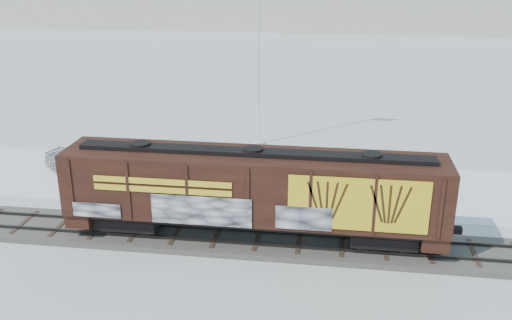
% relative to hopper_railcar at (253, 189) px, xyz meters
% --- Properties ---
extents(ground, '(500.00, 500.00, 0.00)m').
position_rel_hopper_railcar_xyz_m(ground, '(-1.79, 0.01, -2.84)').
color(ground, white).
rests_on(ground, ground).
extents(rail_track, '(50.00, 3.40, 0.43)m').
position_rel_hopper_railcar_xyz_m(rail_track, '(-1.79, 0.01, -2.69)').
color(rail_track, '#59544C').
rests_on(rail_track, ground).
extents(parking_strip, '(40.00, 8.00, 0.03)m').
position_rel_hopper_railcar_xyz_m(parking_strip, '(-1.79, 7.51, -2.82)').
color(parking_strip, white).
rests_on(parking_strip, ground).
extents(hopper_railcar, '(17.71, 3.06, 4.31)m').
position_rel_hopper_railcar_xyz_m(hopper_railcar, '(0.00, 0.00, 0.00)').
color(hopper_railcar, black).
rests_on(hopper_railcar, rail_track).
extents(flagpole, '(2.30, 0.90, 12.70)m').
position_rel_hopper_railcar_xyz_m(flagpole, '(-1.72, 15.03, 1.94)').
color(flagpole, silver).
rests_on(flagpole, ground).
extents(car_silver, '(5.32, 3.58, 1.68)m').
position_rel_hopper_railcar_xyz_m(car_silver, '(-12.08, 7.58, -1.97)').
color(car_silver, silver).
rests_on(car_silver, parking_strip).
extents(car_white, '(5.38, 2.83, 1.69)m').
position_rel_hopper_railcar_xyz_m(car_white, '(-5.65, 6.51, -1.97)').
color(car_white, silver).
rests_on(car_white, parking_strip).
extents(car_dark, '(5.43, 3.31, 1.47)m').
position_rel_hopper_railcar_xyz_m(car_dark, '(6.17, 5.79, -2.07)').
color(car_dark, black).
rests_on(car_dark, parking_strip).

